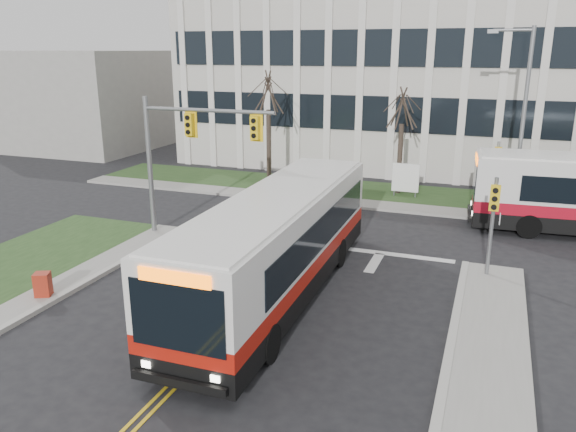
# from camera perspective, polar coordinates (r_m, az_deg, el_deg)

# --- Properties ---
(ground) EXTENTS (120.00, 120.00, 0.00)m
(ground) POSITION_cam_1_polar(r_m,az_deg,el_deg) (17.39, -6.10, -11.42)
(ground) COLOR black
(ground) RESTS_ON ground
(sidewalk_cross) EXTENTS (44.00, 1.60, 0.14)m
(sidewalk_cross) POSITION_cam_1_polar(r_m,az_deg,el_deg) (30.05, 15.75, 0.40)
(sidewalk_cross) COLOR #9E9B93
(sidewalk_cross) RESTS_ON ground
(building_lawn) EXTENTS (44.00, 5.00, 0.12)m
(building_lawn) POSITION_cam_1_polar(r_m,az_deg,el_deg) (32.75, 16.19, 1.66)
(building_lawn) COLOR #25411C
(building_lawn) RESTS_ON ground
(office_building) EXTENTS (40.00, 16.00, 12.00)m
(office_building) POSITION_cam_1_polar(r_m,az_deg,el_deg) (43.77, 18.17, 13.02)
(office_building) COLOR beige
(office_building) RESTS_ON ground
(building_annex) EXTENTS (12.00, 12.00, 8.00)m
(building_annex) POSITION_cam_1_polar(r_m,az_deg,el_deg) (51.77, -19.74, 11.09)
(building_annex) COLOR #9E9B93
(building_annex) RESTS_ON ground
(mast_arm_signal) EXTENTS (6.11, 0.38, 6.20)m
(mast_arm_signal) POSITION_cam_1_polar(r_m,az_deg,el_deg) (24.67, -10.81, 7.26)
(mast_arm_signal) COLOR slate
(mast_arm_signal) RESTS_ON ground
(signal_pole_near) EXTENTS (0.34, 0.39, 3.80)m
(signal_pole_near) POSITION_cam_1_polar(r_m,az_deg,el_deg) (21.34, 20.11, 0.24)
(signal_pole_near) COLOR slate
(signal_pole_near) RESTS_ON ground
(signal_pole_far) EXTENTS (0.34, 0.39, 3.80)m
(signal_pole_far) POSITION_cam_1_polar(r_m,az_deg,el_deg) (29.62, 20.40, 4.59)
(signal_pole_far) COLOR slate
(signal_pole_far) RESTS_ON ground
(streetlight) EXTENTS (2.15, 0.25, 9.20)m
(streetlight) POSITION_cam_1_polar(r_m,az_deg,el_deg) (30.04, 22.54, 9.74)
(streetlight) COLOR slate
(streetlight) RESTS_ON ground
(directory_sign) EXTENTS (1.50, 0.12, 2.00)m
(directory_sign) POSITION_cam_1_polar(r_m,az_deg,el_deg) (32.26, 11.85, 3.78)
(directory_sign) COLOR slate
(directory_sign) RESTS_ON ground
(tree_left) EXTENTS (1.80, 1.80, 7.70)m
(tree_left) POSITION_cam_1_polar(r_m,az_deg,el_deg) (34.34, -2.02, 12.22)
(tree_left) COLOR #42352B
(tree_left) RESTS_ON ground
(tree_mid) EXTENTS (1.80, 1.80, 6.82)m
(tree_mid) POSITION_cam_1_polar(r_m,az_deg,el_deg) (32.43, 11.55, 10.53)
(tree_mid) COLOR #42352B
(tree_mid) RESTS_ON ground
(bus_main) EXTENTS (2.98, 13.13, 3.49)m
(bus_main) POSITION_cam_1_polar(r_m,az_deg,el_deg) (18.93, -1.02, -3.14)
(bus_main) COLOR silver
(bus_main) RESTS_ON ground
(newspaper_box_red) EXTENTS (0.64, 0.62, 0.95)m
(newspaper_box_red) POSITION_cam_1_polar(r_m,az_deg,el_deg) (20.75, -23.63, -6.55)
(newspaper_box_red) COLOR maroon
(newspaper_box_red) RESTS_ON ground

